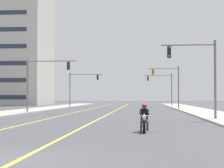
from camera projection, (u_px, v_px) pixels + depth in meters
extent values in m
plane|color=#47474C|center=(11.00, 160.00, 12.04)|extent=(400.00, 400.00, 0.00)
cube|color=yellow|center=(116.00, 110.00, 56.89)|extent=(0.16, 100.00, 0.01)
cube|color=yellow|center=(85.00, 110.00, 57.19)|extent=(0.16, 100.00, 0.01)
cube|color=#ADA89E|center=(199.00, 111.00, 51.15)|extent=(4.40, 110.00, 0.14)
cube|color=#ADA89E|center=(27.00, 111.00, 52.69)|extent=(4.40, 110.00, 0.14)
cylinder|color=black|center=(144.00, 127.00, 20.68)|extent=(0.13, 0.64, 0.64)
cylinder|color=black|center=(144.00, 125.00, 22.23)|extent=(0.13, 0.64, 0.64)
cylinder|color=silver|center=(144.00, 120.00, 20.79)|extent=(0.07, 0.33, 0.68)
sphere|color=white|center=(144.00, 117.00, 20.65)|extent=(0.20, 0.20, 0.20)
cylinder|color=silver|center=(144.00, 116.00, 20.85)|extent=(0.70, 0.05, 0.04)
ellipsoid|color=maroon|center=(144.00, 121.00, 21.34)|extent=(0.33, 0.56, 0.28)
cube|color=silver|center=(144.00, 125.00, 21.46)|extent=(0.24, 0.44, 0.24)
cube|color=black|center=(144.00, 121.00, 21.78)|extent=(0.29, 0.52, 0.12)
cube|color=maroon|center=(144.00, 119.00, 22.19)|extent=(0.20, 0.36, 0.08)
cylinder|color=silver|center=(142.00, 126.00, 21.86)|extent=(0.09, 0.55, 0.08)
cube|color=black|center=(144.00, 114.00, 21.75)|extent=(0.36, 0.24, 0.56)
sphere|color=#B21919|center=(144.00, 106.00, 21.74)|extent=(0.26, 0.26, 0.26)
cylinder|color=navy|center=(147.00, 121.00, 21.59)|extent=(0.14, 0.44, 0.30)
cylinder|color=navy|center=(147.00, 128.00, 21.40)|extent=(0.11, 0.16, 0.35)
cylinder|color=black|center=(148.00, 112.00, 21.48)|extent=(0.11, 0.52, 0.27)
cylinder|color=navy|center=(142.00, 121.00, 21.61)|extent=(0.14, 0.44, 0.30)
cylinder|color=navy|center=(141.00, 127.00, 21.43)|extent=(0.11, 0.16, 0.35)
cylinder|color=black|center=(140.00, 112.00, 21.51)|extent=(0.11, 0.52, 0.27)
cylinder|color=slate|center=(215.00, 80.00, 32.23)|extent=(0.18, 0.18, 6.20)
cylinder|color=slate|center=(188.00, 45.00, 32.56)|extent=(4.13, 0.31, 0.11)
cube|color=black|center=(169.00, 52.00, 32.71)|extent=(0.31, 0.25, 0.90)
sphere|color=black|center=(169.00, 48.00, 32.57)|extent=(0.18, 0.18, 0.18)
sphere|color=black|center=(169.00, 52.00, 32.56)|extent=(0.18, 0.18, 0.18)
sphere|color=green|center=(169.00, 56.00, 32.55)|extent=(0.18, 0.18, 0.18)
cylinder|color=slate|center=(27.00, 86.00, 47.47)|extent=(0.18, 0.18, 6.20)
cylinder|color=slate|center=(51.00, 61.00, 47.25)|extent=(5.56, 0.31, 0.11)
cube|color=black|center=(68.00, 66.00, 47.03)|extent=(0.31, 0.25, 0.90)
sphere|color=black|center=(69.00, 63.00, 47.19)|extent=(0.18, 0.18, 0.18)
sphere|color=black|center=(69.00, 66.00, 47.18)|extent=(0.18, 0.18, 0.18)
sphere|color=green|center=(69.00, 69.00, 47.17)|extent=(0.18, 0.18, 0.18)
cylinder|color=slate|center=(179.00, 88.00, 59.64)|extent=(0.18, 0.18, 6.20)
cylinder|color=slate|center=(163.00, 69.00, 59.83)|extent=(4.28, 0.21, 0.11)
cube|color=#B79319|center=(153.00, 73.00, 59.89)|extent=(0.31, 0.25, 0.90)
sphere|color=black|center=(153.00, 70.00, 59.74)|extent=(0.18, 0.18, 0.18)
sphere|color=black|center=(153.00, 72.00, 59.73)|extent=(0.18, 0.18, 0.18)
sphere|color=green|center=(153.00, 75.00, 59.72)|extent=(0.18, 0.18, 0.18)
cylinder|color=slate|center=(70.00, 90.00, 74.92)|extent=(0.18, 0.18, 6.20)
cylinder|color=slate|center=(86.00, 74.00, 74.77)|extent=(5.90, 0.17, 0.11)
cube|color=black|center=(98.00, 77.00, 74.58)|extent=(0.30, 0.24, 0.90)
sphere|color=black|center=(98.00, 76.00, 74.75)|extent=(0.18, 0.18, 0.18)
sphere|color=black|center=(98.00, 77.00, 74.74)|extent=(0.18, 0.18, 0.18)
sphere|color=green|center=(98.00, 79.00, 74.73)|extent=(0.18, 0.18, 0.18)
cylinder|color=slate|center=(172.00, 90.00, 78.34)|extent=(0.18, 0.18, 6.20)
cylinder|color=slate|center=(158.00, 75.00, 78.58)|extent=(5.20, 0.17, 0.11)
cube|color=black|center=(148.00, 78.00, 78.67)|extent=(0.30, 0.24, 0.90)
sphere|color=black|center=(148.00, 77.00, 78.52)|extent=(0.18, 0.18, 0.18)
sphere|color=black|center=(148.00, 78.00, 78.51)|extent=(0.18, 0.18, 0.18)
sphere|color=green|center=(148.00, 80.00, 78.50)|extent=(0.18, 0.18, 0.18)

